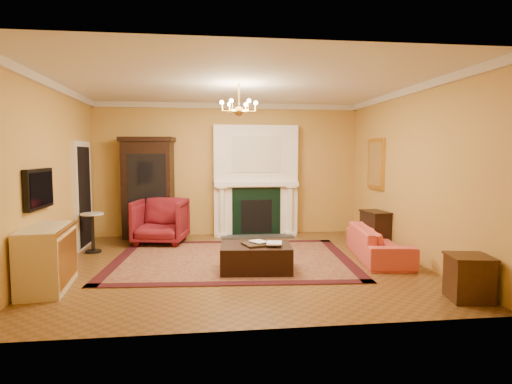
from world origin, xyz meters
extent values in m
cube|color=brown|center=(0.00, 0.00, -0.01)|extent=(6.00, 5.50, 0.02)
cube|color=silver|center=(0.00, 0.00, 3.01)|extent=(6.00, 5.50, 0.02)
cube|color=gold|center=(0.00, 2.76, 1.50)|extent=(6.00, 0.02, 3.00)
cube|color=gold|center=(0.00, -2.76, 1.50)|extent=(6.00, 0.02, 3.00)
cube|color=gold|center=(-3.01, 0.00, 1.50)|extent=(0.02, 5.50, 3.00)
cube|color=gold|center=(3.01, 0.00, 1.50)|extent=(0.02, 5.50, 3.00)
cube|color=white|center=(0.60, 2.59, 1.25)|extent=(1.90, 0.32, 2.50)
cube|color=silver|center=(0.60, 2.42, 1.85)|extent=(1.10, 0.01, 0.80)
cube|color=black|center=(0.60, 2.42, 0.55)|extent=(1.10, 0.02, 1.10)
cube|color=black|center=(0.60, 2.42, 0.45)|extent=(0.70, 0.02, 0.75)
cube|color=#333333|center=(0.60, 2.30, 0.02)|extent=(1.60, 0.50, 0.04)
cube|color=white|center=(0.60, 2.53, 1.18)|extent=(1.90, 0.44, 0.10)
cylinder|color=white|center=(-0.18, 2.41, 0.59)|extent=(0.14, 0.14, 1.18)
cylinder|color=white|center=(1.38, 2.41, 0.59)|extent=(0.14, 0.14, 1.18)
cube|color=silver|center=(0.00, 2.71, 2.94)|extent=(6.00, 0.08, 0.12)
cube|color=silver|center=(-2.96, 0.00, 2.94)|extent=(0.08, 5.50, 0.12)
cube|color=silver|center=(2.96, 0.00, 2.94)|extent=(0.08, 5.50, 0.12)
cube|color=silver|center=(-2.96, 1.70, 1.05)|extent=(0.08, 1.05, 2.10)
cube|color=black|center=(-2.92, 1.70, 1.02)|extent=(0.02, 0.85, 1.95)
cube|color=black|center=(-2.95, -0.60, 1.35)|extent=(0.08, 0.95, 0.58)
cube|color=black|center=(-2.90, -0.60, 1.35)|extent=(0.01, 0.85, 0.48)
cube|color=gold|center=(2.97, 1.40, 1.65)|extent=(0.05, 0.76, 1.05)
cube|color=white|center=(2.94, 1.40, 1.65)|extent=(0.01, 0.62, 0.90)
cylinder|color=#BB8C33|center=(0.00, 0.00, 2.80)|extent=(0.03, 0.03, 0.40)
sphere|color=#BB8C33|center=(0.00, 0.00, 2.55)|extent=(0.16, 0.16, 0.16)
sphere|color=#FFE5B2|center=(0.28, 0.00, 2.69)|extent=(0.07, 0.07, 0.07)
sphere|color=#FFE5B2|center=(0.14, 0.24, 2.69)|extent=(0.07, 0.07, 0.07)
sphere|color=#FFE5B2|center=(-0.14, 0.24, 2.69)|extent=(0.07, 0.07, 0.07)
sphere|color=#FFE5B2|center=(-0.28, 0.00, 2.69)|extent=(0.07, 0.07, 0.07)
sphere|color=#FFE5B2|center=(-0.14, -0.24, 2.69)|extent=(0.07, 0.07, 0.07)
sphere|color=#FFE5B2|center=(0.14, -0.24, 2.69)|extent=(0.07, 0.07, 0.07)
cube|color=#450E0F|center=(-0.10, 0.30, 0.01)|extent=(4.35, 3.40, 0.02)
cube|color=black|center=(-1.79, 2.49, 1.06)|extent=(1.12, 0.62, 2.12)
imported|color=maroon|center=(-1.47, 1.83, 0.51)|extent=(1.15, 1.10, 1.03)
cylinder|color=black|center=(-2.66, 1.18, 0.02)|extent=(0.29, 0.29, 0.04)
cylinder|color=black|center=(-2.66, 1.18, 0.38)|extent=(0.06, 0.06, 0.67)
cylinder|color=silver|center=(-2.66, 1.18, 0.73)|extent=(0.42, 0.42, 0.03)
cube|color=beige|center=(-2.73, -1.02, 0.43)|extent=(0.64, 1.19, 0.86)
imported|color=#C7493F|center=(2.48, 0.05, 0.38)|extent=(0.84, 2.00, 0.76)
cube|color=#3C2110|center=(2.72, -2.18, 0.27)|extent=(0.55, 0.55, 0.55)
cube|color=black|center=(2.78, 0.92, 0.35)|extent=(0.42, 0.67, 0.70)
cube|color=black|center=(0.22, -0.50, 0.22)|extent=(1.17, 0.90, 0.41)
cube|color=black|center=(0.27, -0.53, 0.44)|extent=(0.57, 0.49, 0.03)
imported|color=gray|center=(0.18, -0.54, 0.59)|extent=(0.19, 0.12, 0.27)
imported|color=gray|center=(0.38, -0.60, 0.62)|extent=(0.23, 0.07, 0.32)
cylinder|color=gray|center=(-0.08, 2.53, 1.28)|extent=(0.12, 0.12, 0.09)
cone|color=black|center=(-0.08, 2.53, 1.50)|extent=(0.17, 0.17, 0.36)
cylinder|color=gray|center=(1.27, 2.53, 1.27)|extent=(0.11, 0.11, 0.09)
cone|color=black|center=(1.27, 2.53, 1.48)|extent=(0.16, 0.16, 0.33)
camera|label=1|loc=(-0.62, -7.08, 1.84)|focal=30.00mm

